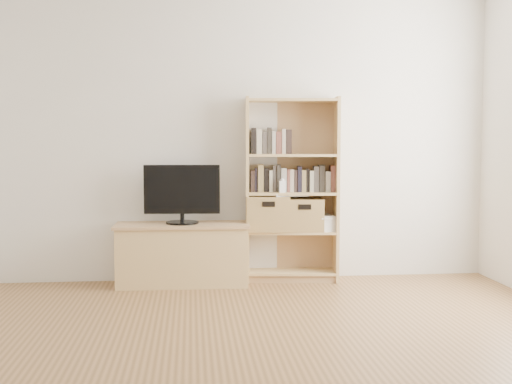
{
  "coord_description": "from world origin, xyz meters",
  "views": [
    {
      "loc": [
        -0.42,
        -3.19,
        1.23
      ],
      "look_at": [
        0.1,
        1.9,
        0.83
      ],
      "focal_mm": 45.0,
      "sensor_mm": 36.0,
      "label": 1
    }
  ],
  "objects": [
    {
      "name": "floor",
      "position": [
        0.0,
        0.0,
        0.0
      ],
      "size": [
        4.5,
        5.0,
        0.01
      ],
      "primitive_type": "cube",
      "color": "brown",
      "rests_on": "ground"
    },
    {
      "name": "back_wall",
      "position": [
        0.0,
        2.5,
        1.3
      ],
      "size": [
        4.5,
        0.02,
        2.6
      ],
      "primitive_type": "cube",
      "color": "white",
      "rests_on": "floor"
    },
    {
      "name": "tv_stand",
      "position": [
        -0.5,
        2.29,
        0.25
      ],
      "size": [
        1.11,
        0.44,
        0.5
      ],
      "primitive_type": "cube",
      "rotation": [
        0.0,
        0.0,
        -0.02
      ],
      "color": "tan",
      "rests_on": "floor"
    },
    {
      "name": "bookshelf",
      "position": [
        0.46,
        2.36,
        0.81
      ],
      "size": [
        0.83,
        0.37,
        1.61
      ],
      "primitive_type": "cube",
      "rotation": [
        0.0,
        0.0,
        -0.1
      ],
      "color": "tan",
      "rests_on": "floor"
    },
    {
      "name": "television",
      "position": [
        -0.5,
        2.29,
        0.78
      ],
      "size": [
        0.65,
        0.09,
        0.51
      ],
      "primitive_type": "cube",
      "rotation": [
        0.0,
        0.0,
        -0.07
      ],
      "color": "black",
      "rests_on": "tv_stand"
    },
    {
      "name": "books_row_mid",
      "position": [
        0.46,
        2.37,
        0.9
      ],
      "size": [
        0.86,
        0.25,
        0.23
      ],
      "primitive_type": "cube",
      "rotation": [
        0.0,
        0.0,
        -0.1
      ],
      "color": "#302320",
      "rests_on": "bookshelf"
    },
    {
      "name": "books_row_upper",
      "position": [
        0.28,
        2.39,
        1.23
      ],
      "size": [
        0.41,
        0.18,
        0.21
      ],
      "primitive_type": "cube",
      "rotation": [
        0.0,
        0.0,
        -0.08
      ],
      "color": "#302320",
      "rests_on": "bookshelf"
    },
    {
      "name": "baby_monitor",
      "position": [
        0.36,
        2.28,
        0.84
      ],
      "size": [
        0.06,
        0.04,
        0.1
      ],
      "primitive_type": "cube",
      "rotation": [
        0.0,
        0.0,
        0.07
      ],
      "color": "white",
      "rests_on": "bookshelf"
    },
    {
      "name": "basket_left",
      "position": [
        0.25,
        2.37,
        0.6
      ],
      "size": [
        0.39,
        0.33,
        0.31
      ],
      "primitive_type": "cube",
      "rotation": [
        0.0,
        0.0,
        -0.06
      ],
      "color": "#A38449",
      "rests_on": "bookshelf"
    },
    {
      "name": "basket_right",
      "position": [
        0.56,
        2.34,
        0.59
      ],
      "size": [
        0.36,
        0.31,
        0.28
      ],
      "primitive_type": "cube",
      "rotation": [
        0.0,
        0.0,
        -0.08
      ],
      "color": "#A38449",
      "rests_on": "bookshelf"
    },
    {
      "name": "laptop",
      "position": [
        0.44,
        2.35,
        0.77
      ],
      "size": [
        0.32,
        0.25,
        0.02
      ],
      "primitive_type": "cube",
      "rotation": [
        0.0,
        0.0,
        0.15
      ],
      "color": "silver",
      "rests_on": "basket_left"
    },
    {
      "name": "magazine_stack",
      "position": [
        0.74,
        2.32,
        0.5
      ],
      "size": [
        0.2,
        0.26,
        0.11
      ],
      "primitive_type": "cube",
      "rotation": [
        0.0,
        0.0,
        0.13
      ],
      "color": "beige",
      "rests_on": "bookshelf"
    }
  ]
}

